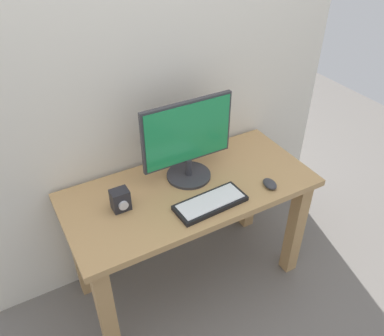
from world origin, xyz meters
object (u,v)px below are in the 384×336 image
(desk, at_px, (190,208))
(audio_controller, at_px, (120,200))
(monitor, at_px, (188,140))
(keyboard_primary, at_px, (210,203))
(mouse, at_px, (270,184))

(desk, distance_m, audio_controller, 0.43)
(monitor, relative_size, keyboard_primary, 1.35)
(desk, relative_size, mouse, 13.91)
(desk, bearing_deg, keyboard_primary, -83.40)
(desk, xyz_separation_m, monitor, (0.04, 0.09, 0.38))
(monitor, distance_m, keyboard_primary, 0.34)
(desk, height_order, keyboard_primary, keyboard_primary)
(monitor, distance_m, audio_controller, 0.45)
(monitor, relative_size, audio_controller, 4.51)
(desk, bearing_deg, mouse, -28.34)
(mouse, bearing_deg, audio_controller, 170.94)
(desk, xyz_separation_m, mouse, (0.37, -0.20, 0.17))
(keyboard_primary, bearing_deg, audio_controller, 154.28)
(keyboard_primary, distance_m, mouse, 0.35)
(keyboard_primary, xyz_separation_m, audio_controller, (-0.39, 0.19, 0.04))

